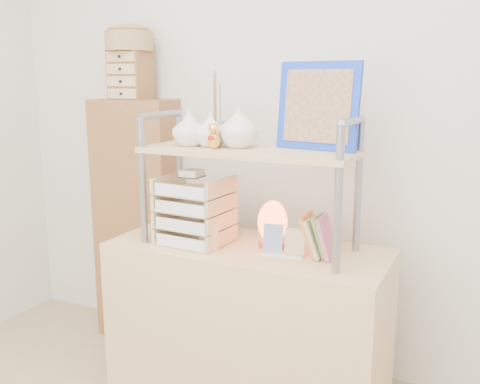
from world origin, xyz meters
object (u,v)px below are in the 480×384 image
Objects in this scene: desk at (248,327)px; cabinet at (139,221)px; salt_lamp at (273,224)px; letter_tray at (193,214)px.

cabinet is (-0.85, 0.37, 0.30)m from desk.
salt_lamp is at bearing -23.55° from cabinet.
desk is 0.56m from letter_tray.
cabinet is at bearing 145.27° from letter_tray.
salt_lamp is (0.10, 0.04, 0.48)m from desk.
letter_tray is at bearing -165.82° from desk.
cabinet is 0.78m from letter_tray.
salt_lamp is at bearing 16.57° from letter_tray.
letter_tray is 1.60× the size of salt_lamp.
letter_tray is (-0.23, -0.06, 0.51)m from desk.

